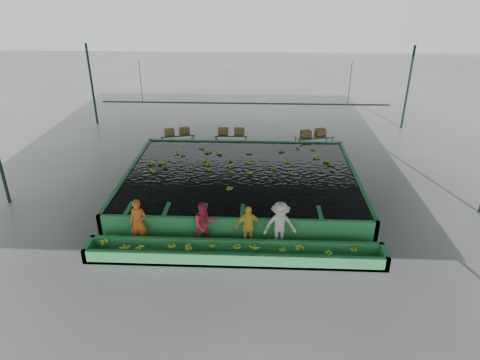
{
  "coord_description": "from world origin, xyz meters",
  "views": [
    {
      "loc": [
        0.72,
        -15.4,
        8.59
      ],
      "look_at": [
        0.0,
        0.5,
        1.0
      ],
      "focal_mm": 32.0,
      "sensor_mm": 36.0,
      "label": 1
    }
  ],
  "objects_px": {
    "worker_b": "(204,225)",
    "worker_d": "(280,225)",
    "sorting_trough": "(234,253)",
    "packing_table_left": "(178,141)",
    "packing_table_mid": "(231,141)",
    "worker_a": "(138,223)",
    "box_stack_mid": "(231,134)",
    "flotation_tank": "(241,182)",
    "packing_table_right": "(313,144)",
    "worker_c": "(248,227)",
    "box_stack_right": "(313,135)",
    "box_stack_left": "(177,134)"
  },
  "relations": [
    {
      "from": "flotation_tank",
      "to": "packing_table_right",
      "type": "distance_m",
      "value": 6.09
    },
    {
      "from": "sorting_trough",
      "to": "packing_table_left",
      "type": "xyz_separation_m",
      "value": [
        -3.7,
        10.13,
        0.17
      ]
    },
    {
      "from": "worker_a",
      "to": "box_stack_left",
      "type": "xyz_separation_m",
      "value": [
        -0.32,
        9.36,
        -0.01
      ]
    },
    {
      "from": "sorting_trough",
      "to": "packing_table_left",
      "type": "distance_m",
      "value": 10.79
    },
    {
      "from": "packing_table_left",
      "to": "box_stack_right",
      "type": "bearing_deg",
      "value": -0.83
    },
    {
      "from": "packing_table_left",
      "to": "worker_d",
      "type": "bearing_deg",
      "value": -60.8
    },
    {
      "from": "flotation_tank",
      "to": "worker_b",
      "type": "height_order",
      "value": "worker_b"
    },
    {
      "from": "sorting_trough",
      "to": "box_stack_right",
      "type": "height_order",
      "value": "box_stack_right"
    },
    {
      "from": "worker_b",
      "to": "packing_table_mid",
      "type": "xyz_separation_m",
      "value": [
        0.32,
        9.5,
        -0.43
      ]
    },
    {
      "from": "packing_table_right",
      "to": "packing_table_left",
      "type": "bearing_deg",
      "value": 178.53
    },
    {
      "from": "worker_a",
      "to": "box_stack_mid",
      "type": "distance_m",
      "value": 9.89
    },
    {
      "from": "worker_a",
      "to": "worker_c",
      "type": "xyz_separation_m",
      "value": [
        3.81,
        0.0,
        -0.06
      ]
    },
    {
      "from": "worker_c",
      "to": "worker_a",
      "type": "bearing_deg",
      "value": 162.43
    },
    {
      "from": "sorting_trough",
      "to": "packing_table_mid",
      "type": "relative_size",
      "value": 5.55
    },
    {
      "from": "sorting_trough",
      "to": "worker_b",
      "type": "bearing_deg",
      "value": 143.59
    },
    {
      "from": "flotation_tank",
      "to": "box_stack_right",
      "type": "bearing_deg",
      "value": 53.5
    },
    {
      "from": "worker_b",
      "to": "worker_d",
      "type": "height_order",
      "value": "worker_d"
    },
    {
      "from": "worker_c",
      "to": "box_stack_right",
      "type": "relative_size",
      "value": 1.14
    },
    {
      "from": "packing_table_mid",
      "to": "box_stack_left",
      "type": "xyz_separation_m",
      "value": [
        -2.95,
        -0.14,
        0.44
      ]
    },
    {
      "from": "packing_table_left",
      "to": "sorting_trough",
      "type": "bearing_deg",
      "value": -69.96
    },
    {
      "from": "sorting_trough",
      "to": "packing_table_right",
      "type": "xyz_separation_m",
      "value": [
        3.69,
        9.95,
        0.21
      ]
    },
    {
      "from": "box_stack_right",
      "to": "worker_a",
      "type": "bearing_deg",
      "value": -127.34
    },
    {
      "from": "packing_table_right",
      "to": "box_stack_left",
      "type": "distance_m",
      "value": 7.41
    },
    {
      "from": "worker_b",
      "to": "worker_d",
      "type": "distance_m",
      "value": 2.6
    },
    {
      "from": "flotation_tank",
      "to": "box_stack_mid",
      "type": "height_order",
      "value": "box_stack_mid"
    },
    {
      "from": "sorting_trough",
      "to": "worker_d",
      "type": "relative_size",
      "value": 5.68
    },
    {
      "from": "packing_table_mid",
      "to": "flotation_tank",
      "type": "bearing_deg",
      "value": -81.63
    },
    {
      "from": "worker_a",
      "to": "packing_table_right",
      "type": "relative_size",
      "value": 0.85
    },
    {
      "from": "worker_d",
      "to": "packing_table_mid",
      "type": "relative_size",
      "value": 0.98
    },
    {
      "from": "packing_table_right",
      "to": "box_stack_mid",
      "type": "distance_m",
      "value": 4.48
    },
    {
      "from": "sorting_trough",
      "to": "box_stack_left",
      "type": "bearing_deg",
      "value": 110.08
    },
    {
      "from": "worker_b",
      "to": "worker_c",
      "type": "bearing_deg",
      "value": -21.82
    },
    {
      "from": "worker_b",
      "to": "packing_table_mid",
      "type": "bearing_deg",
      "value": 66.26
    },
    {
      "from": "box_stack_mid",
      "to": "box_stack_right",
      "type": "height_order",
      "value": "box_stack_right"
    },
    {
      "from": "flotation_tank",
      "to": "worker_d",
      "type": "bearing_deg",
      "value": -70.53
    },
    {
      "from": "sorting_trough",
      "to": "packing_table_right",
      "type": "distance_m",
      "value": 10.61
    },
    {
      "from": "worker_c",
      "to": "box_stack_right",
      "type": "height_order",
      "value": "worker_c"
    },
    {
      "from": "worker_b",
      "to": "box_stack_left",
      "type": "bearing_deg",
      "value": 83.88
    },
    {
      "from": "packing_table_left",
      "to": "packing_table_mid",
      "type": "bearing_deg",
      "value": 3.31
    },
    {
      "from": "worker_b",
      "to": "worker_d",
      "type": "xyz_separation_m",
      "value": [
        2.6,
        0.0,
        0.04
      ]
    },
    {
      "from": "worker_d",
      "to": "box_stack_left",
      "type": "xyz_separation_m",
      "value": [
        -5.24,
        9.36,
        -0.03
      ]
    },
    {
      "from": "flotation_tank",
      "to": "box_stack_mid",
      "type": "xyz_separation_m",
      "value": [
        -0.76,
        5.23,
        0.37
      ]
    },
    {
      "from": "worker_a",
      "to": "box_stack_left",
      "type": "bearing_deg",
      "value": 96.58
    },
    {
      "from": "worker_a",
      "to": "worker_d",
      "type": "distance_m",
      "value": 4.91
    },
    {
      "from": "sorting_trough",
      "to": "packing_table_mid",
      "type": "distance_m",
      "value": 10.33
    },
    {
      "from": "worker_d",
      "to": "packing_table_mid",
      "type": "bearing_deg",
      "value": 95.66
    },
    {
      "from": "box_stack_left",
      "to": "flotation_tank",
      "type": "bearing_deg",
      "value": -53.72
    },
    {
      "from": "flotation_tank",
      "to": "packing_table_right",
      "type": "height_order",
      "value": "packing_table_right"
    },
    {
      "from": "box_stack_mid",
      "to": "packing_table_mid",
      "type": "bearing_deg",
      "value": -99.52
    },
    {
      "from": "worker_b",
      "to": "flotation_tank",
      "type": "bearing_deg",
      "value": 54.02
    }
  ]
}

